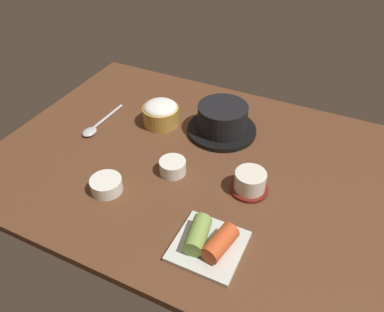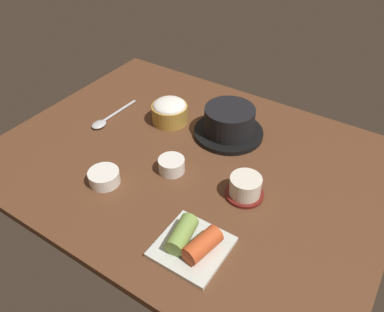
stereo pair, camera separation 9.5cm
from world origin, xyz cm
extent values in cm
cube|color=#56331E|center=(0.00, 0.00, 1.00)|extent=(100.00, 76.00, 2.00)
cylinder|color=black|center=(3.35, 14.62, 2.67)|extent=(19.42, 19.42, 1.33)
cylinder|color=black|center=(3.35, 14.62, 6.92)|extent=(13.83, 13.83, 7.18)
cylinder|color=#D15619|center=(3.35, 14.62, 10.21)|extent=(12.17, 12.17, 0.60)
cylinder|color=#B78C38|center=(-14.21, 10.96, 4.67)|extent=(10.41, 10.41, 5.33)
ellipsoid|color=white|center=(-14.21, 10.96, 7.33)|extent=(9.57, 9.57, 3.64)
cylinder|color=maroon|center=(18.09, -4.30, 2.40)|extent=(9.01, 9.01, 0.80)
cylinder|color=silver|center=(18.09, -4.30, 5.09)|extent=(7.35, 7.35, 4.58)
cylinder|color=#C6D18C|center=(18.09, -4.30, 7.08)|extent=(6.25, 6.25, 0.40)
cylinder|color=white|center=(-1.13, -6.52, 3.78)|extent=(6.61, 6.61, 3.57)
cylinder|color=#B73323|center=(-1.13, -6.52, 5.27)|extent=(5.42, 5.42, 0.50)
cube|color=silver|center=(16.15, -23.63, 2.50)|extent=(13.82, 13.82, 1.00)
cylinder|color=#7A9E47|center=(13.73, -23.63, 4.97)|extent=(5.23, 8.82, 3.95)
cylinder|color=#C64C23|center=(18.57, -23.63, 4.97)|extent=(5.45, 8.89, 3.95)
cylinder|color=white|center=(-12.22, -18.83, 3.65)|extent=(7.52, 7.52, 3.29)
cylinder|color=brown|center=(-12.22, -18.83, 4.99)|extent=(6.16, 6.16, 0.50)
cylinder|color=#B7B7BC|center=(-30.09, 5.48, 2.40)|extent=(1.39, 15.95, 0.80)
ellipsoid|color=#B7B7BC|center=(-29.79, -2.48, 2.72)|extent=(3.60, 4.68, 1.26)
camera|label=1|loc=(33.82, -68.07, 66.08)|focal=35.68mm
camera|label=2|loc=(42.12, -63.39, 66.08)|focal=35.68mm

